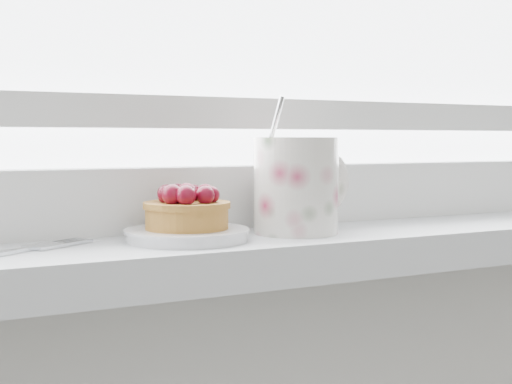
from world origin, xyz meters
TOP-DOWN VIEW (x-y plane):
  - saucer at (-0.06, 1.88)m, footprint 0.12×0.12m
  - raspberry_tart at (-0.06, 1.88)m, footprint 0.09×0.09m
  - floral_mug at (0.07, 1.88)m, footprint 0.14×0.11m

SIDE VIEW (x-z plane):
  - saucer at x=-0.06m, z-range 0.94..0.95m
  - raspberry_tart at x=-0.06m, z-range 0.95..0.99m
  - floral_mug at x=0.07m, z-range 0.92..1.07m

